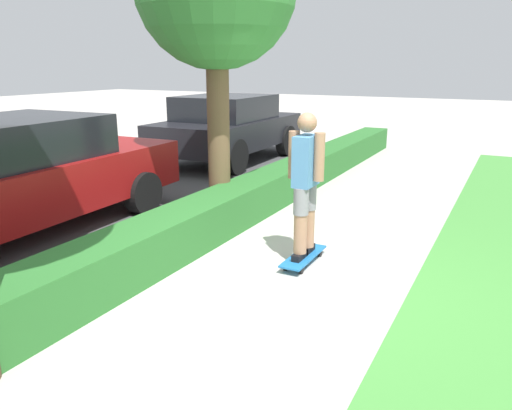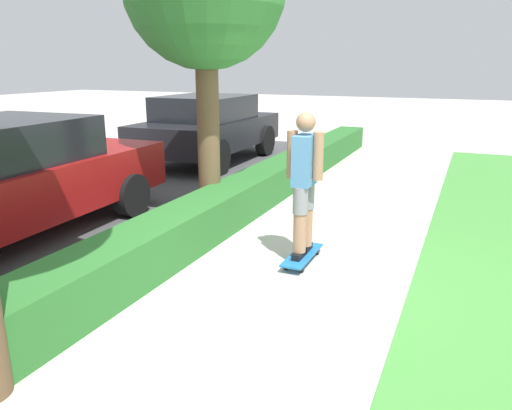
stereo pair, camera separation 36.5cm
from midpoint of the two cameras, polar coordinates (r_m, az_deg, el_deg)
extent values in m
plane|color=#BCB7AD|center=(5.05, 6.95, -9.30)|extent=(60.00, 60.00, 0.00)
cube|color=#474749|center=(7.51, -24.52, -2.13)|extent=(17.93, 5.00, 0.01)
cube|color=#2D702D|center=(5.66, -8.27, -3.70)|extent=(17.93, 0.60, 0.51)
cube|color=#1E6BAD|center=(5.59, 7.32, -5.84)|extent=(0.82, 0.24, 0.02)
cylinder|color=black|center=(5.82, 9.11, -5.49)|extent=(0.07, 0.04, 0.07)
cylinder|color=black|center=(5.88, 7.45, -5.22)|extent=(0.07, 0.04, 0.07)
cylinder|color=black|center=(5.34, 7.15, -7.45)|extent=(0.07, 0.04, 0.07)
cylinder|color=black|center=(5.40, 5.36, -7.12)|extent=(0.07, 0.04, 0.07)
cube|color=black|center=(5.48, 6.93, -5.78)|extent=(0.26, 0.09, 0.07)
cylinder|color=#A37556|center=(5.34, 7.07, -1.82)|extent=(0.14, 0.14, 0.72)
cylinder|color=gray|center=(5.28, 7.15, 0.42)|extent=(0.16, 0.16, 0.29)
cube|color=black|center=(5.67, 7.73, -5.04)|extent=(0.26, 0.09, 0.07)
cylinder|color=#A37556|center=(5.54, 7.88, -1.21)|extent=(0.14, 0.14, 0.72)
cylinder|color=gray|center=(5.48, 7.97, 0.96)|extent=(0.16, 0.16, 0.29)
cube|color=#4C84B7|center=(5.29, 7.73, 5.00)|extent=(0.35, 0.19, 0.53)
cylinder|color=#A37556|center=(5.24, 9.23, 5.42)|extent=(0.11, 0.11, 0.50)
cylinder|color=#A37556|center=(5.33, 6.29, 5.72)|extent=(0.11, 0.11, 0.50)
sphere|color=#A37556|center=(5.23, 7.89, 9.32)|extent=(0.20, 0.20, 0.20)
cylinder|color=brown|center=(7.03, -2.81, 8.68)|extent=(0.31, 0.31, 2.53)
cube|color=maroon|center=(7.04, -24.53, 2.11)|extent=(4.66, 2.08, 0.65)
cylinder|color=black|center=(7.45, -11.44, 1.36)|extent=(0.62, 0.23, 0.62)
cylinder|color=black|center=(8.65, -20.57, 2.65)|extent=(0.62, 0.23, 0.62)
cube|color=black|center=(11.36, -2.22, 8.34)|extent=(3.98, 1.97, 0.60)
cube|color=black|center=(11.20, -2.56, 11.08)|extent=(2.08, 1.71, 0.51)
cylinder|color=black|center=(12.10, 4.33, 7.33)|extent=(0.72, 0.23, 0.72)
cylinder|color=black|center=(12.89, -2.87, 7.88)|extent=(0.72, 0.23, 0.72)
cylinder|color=black|center=(9.93, -1.35, 5.51)|extent=(0.72, 0.23, 0.72)
cylinder|color=black|center=(10.88, -9.47, 6.21)|extent=(0.72, 0.23, 0.72)
camera|label=1|loc=(0.18, 92.00, -0.57)|focal=35.00mm
camera|label=2|loc=(0.18, -88.00, 0.57)|focal=35.00mm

